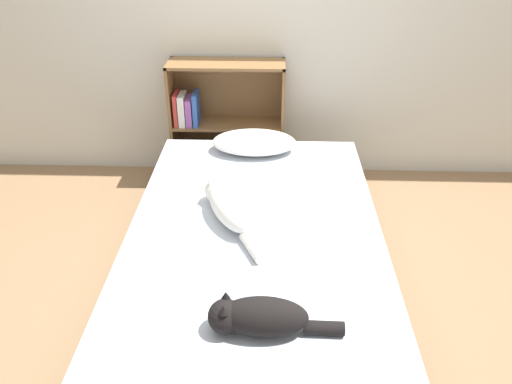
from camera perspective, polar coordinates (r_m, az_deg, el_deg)
ground_plane at (r=2.71m, az=-0.10°, el=-10.75°), size 8.00×8.00×0.00m
bed at (r=2.58m, az=-0.11°, el=-7.49°), size 1.27×1.99×0.40m
pillow at (r=3.13m, az=-0.21°, el=5.71°), size 0.52×0.31×0.12m
cat_light at (r=2.48m, az=-3.14°, el=-1.52°), size 0.35×0.59×0.16m
cat_dark at (r=1.89m, az=0.14°, el=-14.08°), size 0.51×0.16×0.15m
bookshelf at (r=3.53m, az=-3.75°, el=8.29°), size 0.77×0.26×0.86m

